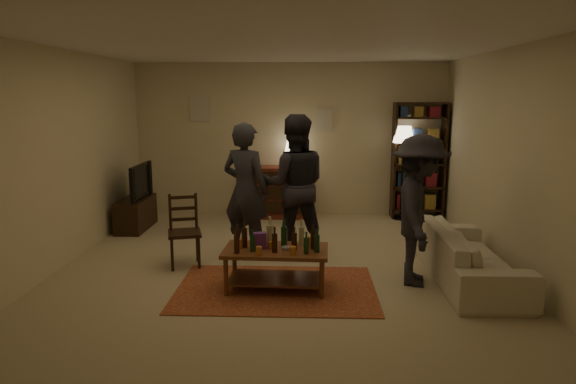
# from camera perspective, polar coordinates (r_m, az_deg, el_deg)

# --- Properties ---
(floor) EXTENTS (6.00, 6.00, 0.00)m
(floor) POSITION_cam_1_polar(r_m,az_deg,el_deg) (6.54, -0.71, -8.30)
(floor) COLOR #C6B793
(floor) RESTS_ON ground
(room_shell) EXTENTS (6.00, 6.00, 6.00)m
(room_shell) POSITION_cam_1_polar(r_m,az_deg,el_deg) (9.21, -3.87, 8.70)
(room_shell) COLOR beige
(room_shell) RESTS_ON ground
(rug) EXTENTS (2.20, 1.50, 0.01)m
(rug) POSITION_cam_1_polar(r_m,az_deg,el_deg) (5.82, -1.35, -10.67)
(rug) COLOR maroon
(rug) RESTS_ON ground
(coffee_table) EXTENTS (1.17, 0.67, 0.81)m
(coffee_table) POSITION_cam_1_polar(r_m,az_deg,el_deg) (5.69, -1.37, -6.82)
(coffee_table) COLOR brown
(coffee_table) RESTS_ON ground
(dining_chair) EXTENTS (0.49, 0.49, 0.92)m
(dining_chair) POSITION_cam_1_polar(r_m,az_deg,el_deg) (6.61, -11.47, -3.94)
(dining_chair) COLOR black
(dining_chair) RESTS_ON ground
(tv_stand) EXTENTS (0.40, 1.00, 1.06)m
(tv_stand) POSITION_cam_1_polar(r_m,az_deg,el_deg) (8.61, -16.56, -1.44)
(tv_stand) COLOR black
(tv_stand) RESTS_ON ground
(dresser) EXTENTS (1.00, 0.50, 1.36)m
(dresser) POSITION_cam_1_polar(r_m,az_deg,el_deg) (9.05, -1.07, 0.16)
(dresser) COLOR brown
(dresser) RESTS_ON ground
(bookshelf) EXTENTS (0.90, 0.34, 2.02)m
(bookshelf) POSITION_cam_1_polar(r_m,az_deg,el_deg) (9.22, 14.27, 3.53)
(bookshelf) COLOR black
(bookshelf) RESTS_ON ground
(floor_lamp) EXTENTS (0.36, 0.36, 1.62)m
(floor_lamp) POSITION_cam_1_polar(r_m,az_deg,el_deg) (9.01, 12.71, 5.56)
(floor_lamp) COLOR black
(floor_lamp) RESTS_ON ground
(sofa) EXTENTS (0.81, 2.08, 0.61)m
(sofa) POSITION_cam_1_polar(r_m,az_deg,el_deg) (6.34, 19.51, -6.65)
(sofa) COLOR beige
(sofa) RESTS_ON ground
(person_left) EXTENTS (0.77, 0.66, 1.79)m
(person_left) POSITION_cam_1_polar(r_m,az_deg,el_deg) (6.78, -4.75, 0.18)
(person_left) COLOR #292A32
(person_left) RESTS_ON ground
(person_right) EXTENTS (0.97, 0.78, 1.89)m
(person_right) POSITION_cam_1_polar(r_m,az_deg,el_deg) (6.86, 0.68, 0.75)
(person_right) COLOR #24232A
(person_right) RESTS_ON ground
(person_by_sofa) EXTENTS (0.83, 1.21, 1.72)m
(person_by_sofa) POSITION_cam_1_polar(r_m,az_deg,el_deg) (5.95, 14.34, -1.97)
(person_by_sofa) COLOR #27262D
(person_by_sofa) RESTS_ON ground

